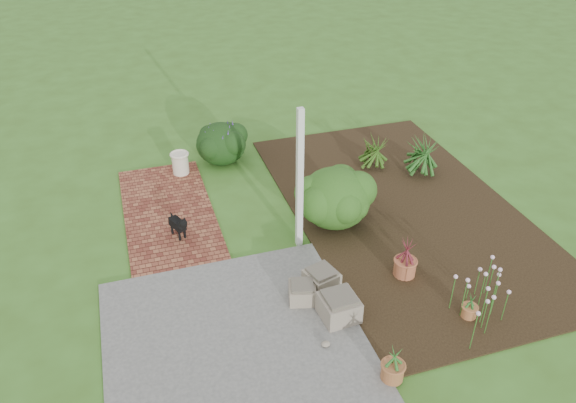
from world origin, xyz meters
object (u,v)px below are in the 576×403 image
object	(u,v)px
black_dog	(179,224)
cream_ceramic_urn	(180,163)
stone_trough_near	(339,307)
evergreen_shrub	(335,197)

from	to	relation	value
black_dog	cream_ceramic_urn	world-z (taller)	cream_ceramic_urn
stone_trough_near	black_dog	size ratio (longest dim) A/B	1.05
black_dog	evergreen_shrub	distance (m)	2.74
cream_ceramic_urn	black_dog	bearing A→B (deg)	-98.98
black_dog	cream_ceramic_urn	size ratio (longest dim) A/B	1.10
black_dog	cream_ceramic_urn	xyz separation A→B (m)	(0.35, 2.21, -0.04)
evergreen_shrub	stone_trough_near	bearing A→B (deg)	-109.86
stone_trough_near	black_dog	xyz separation A→B (m)	(-1.89, 2.63, 0.09)
stone_trough_near	evergreen_shrub	xyz separation A→B (m)	(0.82, 2.26, 0.35)
stone_trough_near	black_dog	bearing A→B (deg)	125.75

